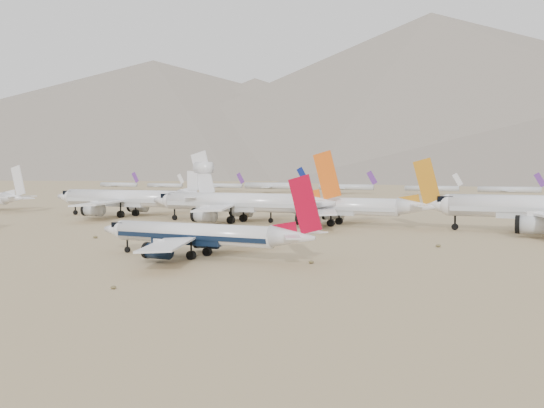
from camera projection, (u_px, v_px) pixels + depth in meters
The scene contains 7 objects.
ground at pixel (174, 255), 102.40m from camera, with size 7000.00×7000.00×0.00m, color #8B7250.
main_airliner at pixel (202, 235), 98.92m from camera, with size 39.03×38.12×13.77m.
row2_gold_tail at pixel (337, 207), 159.17m from camera, with size 49.63×48.54×17.67m.
row2_orange_tail at pixel (239, 203), 167.84m from camera, with size 55.37×54.16×19.75m.
row2_white_trijet at pixel (132, 198), 189.58m from camera, with size 57.74×56.43×20.46m.
distant_storage_row at pixel (387, 187), 389.42m from camera, with size 469.95×57.57×15.60m.
desert_scrub at pixel (65, 285), 73.69m from camera, with size 267.75×121.67×0.63m.
Camera 1 is at (59.53, -84.24, 14.04)m, focal length 40.00 mm.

